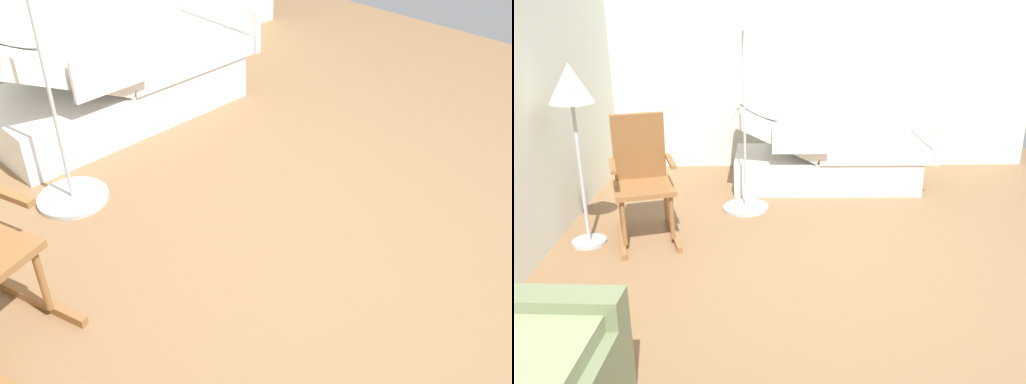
% 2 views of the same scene
% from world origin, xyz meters
% --- Properties ---
extents(ground_plane, '(7.31, 7.31, 0.00)m').
position_xyz_m(ground_plane, '(0.00, 0.00, 0.00)').
color(ground_plane, olive).
extents(side_wall, '(0.10, 5.03, 2.70)m').
position_xyz_m(side_wall, '(2.97, 0.00, 1.35)').
color(side_wall, silver).
rests_on(side_wall, ground).
extents(hospital_bed, '(1.05, 2.09, 1.01)m').
position_xyz_m(hospital_bed, '(2.22, -0.01, 0.30)').
color(hospital_bed, silver).
rests_on(hospital_bed, ground).
extents(rocking_chair, '(0.86, 0.67, 1.05)m').
position_xyz_m(rocking_chair, '(0.89, 1.69, 0.50)').
color(rocking_chair, brown).
rests_on(rocking_chair, ground).
extents(floor_lamp, '(0.34, 0.34, 1.48)m').
position_xyz_m(floor_lamp, '(0.72, 2.14, 1.23)').
color(floor_lamp, '#B2B5BA').
rests_on(floor_lamp, ground).
extents(iv_pole, '(0.44, 0.44, 1.69)m').
position_xyz_m(iv_pole, '(1.49, 0.85, 0.25)').
color(iv_pole, '#B2B5BA').
rests_on(iv_pole, ground).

